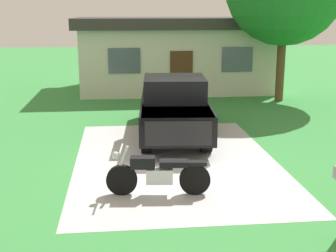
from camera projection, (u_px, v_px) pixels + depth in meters
name	position (u px, v px, depth m)	size (l,w,h in m)	color
ground_plane	(175.00, 160.00, 12.11)	(80.00, 80.00, 0.00)	#37883F
driveway_pad	(175.00, 160.00, 12.11)	(5.20, 7.77, 0.01)	#B7B7B7
motorcycle	(158.00, 173.00, 9.74)	(2.21, 0.70, 1.09)	black
pickup_truck	(174.00, 105.00, 14.39)	(2.43, 5.76, 1.90)	black
neighbor_house	(175.00, 53.00, 22.78)	(9.60, 5.60, 3.50)	beige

